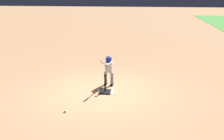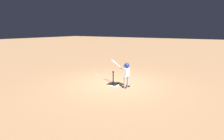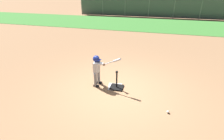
{
  "view_description": "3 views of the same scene",
  "coord_description": "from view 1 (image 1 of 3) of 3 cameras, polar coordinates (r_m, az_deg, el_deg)",
  "views": [
    {
      "loc": [
        7.89,
        1.37,
        3.25
      ],
      "look_at": [
        -0.24,
        0.4,
        0.73
      ],
      "focal_mm": 42.0,
      "sensor_mm": 36.0,
      "label": 1
    },
    {
      "loc": [
        -4.02,
        6.56,
        2.4
      ],
      "look_at": [
        -0.11,
        0.31,
        0.7
      ],
      "focal_mm": 28.0,
      "sensor_mm": 36.0,
      "label": 2
    },
    {
      "loc": [
        0.98,
        -4.61,
        3.1
      ],
      "look_at": [
        -0.2,
        0.01,
        0.73
      ],
      "focal_mm": 28.0,
      "sensor_mm": 36.0,
      "label": 3
    }
  ],
  "objects": [
    {
      "name": "ground_plane",
      "position": [
        8.64,
        -2.83,
        -5.02
      ],
      "size": [
        90.0,
        90.0,
        0.0
      ],
      "primitive_type": "plane",
      "color": "#99704C"
    },
    {
      "name": "batter_child",
      "position": [
        9.08,
        -0.78,
        0.62
      ],
      "size": [
        0.94,
        0.35,
        1.11
      ],
      "color": "gray",
      "rests_on": "ground_plane"
    },
    {
      "name": "home_plate",
      "position": [
        8.74,
        -1.24,
        -4.65
      ],
      "size": [
        0.49,
        0.49,
        0.02
      ],
      "primitive_type": "cube",
      "rotation": [
        0.0,
        0.0,
        0.13
      ],
      "color": "white",
      "rests_on": "ground_plane"
    },
    {
      "name": "baseball",
      "position": [
        7.43,
        -10.18,
        -8.81
      ],
      "size": [
        0.07,
        0.07,
        0.07
      ],
      "primitive_type": "sphere",
      "color": "white",
      "rests_on": "ground_plane"
    },
    {
      "name": "batting_tee",
      "position": [
        8.66,
        -1.5,
        -4.35
      ],
      "size": [
        0.43,
        0.39,
        0.61
      ],
      "color": "black",
      "rests_on": "ground_plane"
    }
  ]
}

